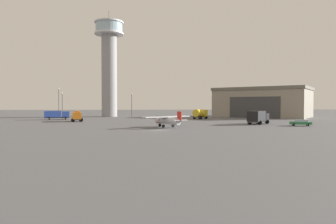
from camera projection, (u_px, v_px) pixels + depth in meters
ground_plane at (157, 130)px, 52.73m from camera, size 400.00×400.00×0.00m
control_tower at (109, 60)px, 109.82m from camera, size 10.59×10.59×38.81m
hangar at (263, 102)px, 107.16m from camera, size 37.23×35.56×10.43m
airplane_silver at (168, 120)px, 58.42m from camera, size 9.99×8.17×3.20m
truck_box_black at (258, 117)px, 67.99m from camera, size 6.74×6.97×3.04m
truck_fuel_tanker_yellow at (200, 113)px, 92.09m from camera, size 5.38×5.85×3.04m
truck_box_blue at (56, 115)px, 88.16m from camera, size 7.31×4.33×2.60m
truck_fuel_tanker_orange at (77, 115)px, 79.08m from camera, size 3.75×6.28×2.84m
car_green at (301, 122)px, 62.65m from camera, size 4.54×3.10×1.37m
light_post_east at (62, 103)px, 95.03m from camera, size 0.44×0.44×8.38m
light_post_north at (132, 103)px, 106.16m from camera, size 0.44×0.44×8.45m
light_post_centre at (59, 100)px, 98.56m from camera, size 0.44×0.44×9.97m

